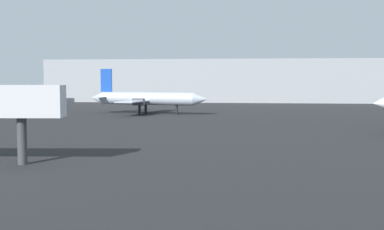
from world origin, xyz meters
name	(u,v)px	position (x,y,z in m)	size (l,w,h in m)	color
airplane_distant	(146,99)	(-17.02, 70.16, 2.84)	(23.14, 16.91, 8.35)	#B2BCCC
terminal_building	(220,81)	(-6.08, 125.06, 5.97)	(98.23, 26.99, 11.94)	#999EA3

